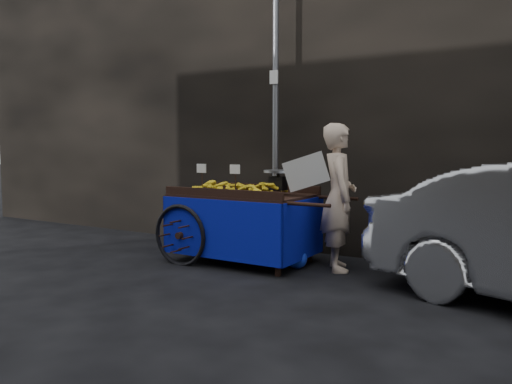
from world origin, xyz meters
The scene contains 6 objects.
ground centered at (0.00, 0.00, 0.00)m, with size 80.00×80.00×0.00m, color black.
building_wall centered at (0.39, 2.60, 2.50)m, with size 13.50×2.00×5.00m.
street_pole centered at (0.30, 1.30, 2.01)m, with size 0.12×0.10×4.00m.
banana_cart centered at (0.15, 0.64, 0.79)m, with size 2.35×1.20×1.27m.
vendor centered at (1.40, 0.85, 0.87)m, with size 0.96×0.76×1.74m.
plastic_bag centered at (0.95, 0.64, 0.12)m, with size 0.27×0.22×0.25m, color #1B33CF.
Camera 1 is at (3.57, -4.70, 1.45)m, focal length 35.00 mm.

